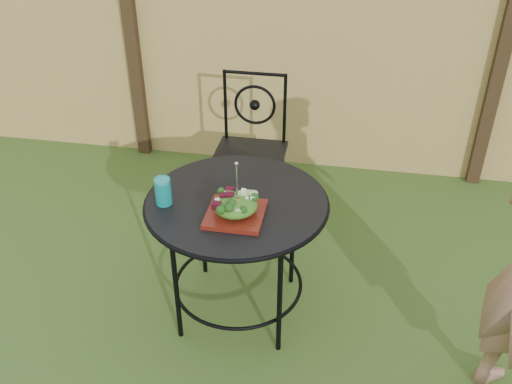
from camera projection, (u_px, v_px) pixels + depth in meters
The scene contains 7 objects.
fence at pixel (308, 47), 4.05m from camera, with size 8.00×0.12×1.90m.
patio_table at pixel (237, 223), 2.89m from camera, with size 0.92×0.92×0.72m.
patio_chair at pixel (251, 145), 3.76m from camera, with size 0.46×0.46×0.95m.
salad_plate at pixel (235, 214), 2.70m from camera, with size 0.27×0.27×0.02m, color #520E0B.
salad at pixel (235, 205), 2.67m from camera, with size 0.21×0.21×0.08m, color #235614.
fork at pixel (237, 182), 2.60m from camera, with size 0.01×0.01×0.18m, color silver.
drinking_glass at pixel (163, 191), 2.76m from camera, with size 0.08×0.08×0.14m, color #0D999E.
Camera 1 is at (0.33, -1.77, 2.30)m, focal length 40.00 mm.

